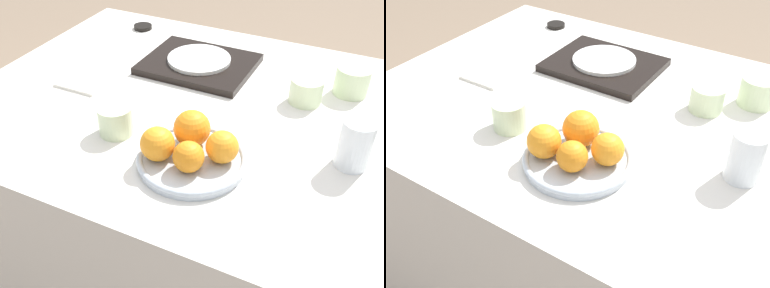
# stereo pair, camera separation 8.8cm
# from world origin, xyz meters

# --- Properties ---
(ground_plane) EXTENTS (12.00, 12.00, 0.00)m
(ground_plane) POSITION_xyz_m (0.00, 0.00, 0.00)
(ground_plane) COLOR #7A6651
(table) EXTENTS (1.21, 0.88, 0.70)m
(table) POSITION_xyz_m (0.00, 0.00, 0.35)
(table) COLOR silver
(table) RESTS_ON ground_plane
(fruit_platter) EXTENTS (0.23, 0.23, 0.02)m
(fruit_platter) POSITION_xyz_m (0.05, -0.22, 0.72)
(fruit_platter) COLOR #B2BCC6
(fruit_platter) RESTS_ON table
(orange_0) EXTENTS (0.06, 0.06, 0.06)m
(orange_0) POSITION_xyz_m (0.06, -0.26, 0.75)
(orange_0) COLOR orange
(orange_0) RESTS_ON fruit_platter
(orange_1) EXTENTS (0.08, 0.08, 0.08)m
(orange_1) POSITION_xyz_m (0.03, -0.18, 0.76)
(orange_1) COLOR orange
(orange_1) RESTS_ON fruit_platter
(orange_2) EXTENTS (0.07, 0.07, 0.07)m
(orange_2) POSITION_xyz_m (-0.01, -0.25, 0.76)
(orange_2) COLOR orange
(orange_2) RESTS_ON fruit_platter
(orange_3) EXTENTS (0.07, 0.07, 0.07)m
(orange_3) POSITION_xyz_m (0.11, -0.20, 0.75)
(orange_3) COLOR orange
(orange_3) RESTS_ON fruit_platter
(water_glass) EXTENTS (0.07, 0.07, 0.10)m
(water_glass) POSITION_xyz_m (0.34, -0.08, 0.76)
(water_glass) COLOR silver
(water_glass) RESTS_ON table
(serving_tray) EXTENTS (0.30, 0.24, 0.02)m
(serving_tray) POSITION_xyz_m (-0.12, 0.17, 0.71)
(serving_tray) COLOR black
(serving_tray) RESTS_ON table
(side_plate) EXTENTS (0.17, 0.17, 0.01)m
(side_plate) POSITION_xyz_m (-0.12, 0.17, 0.73)
(side_plate) COLOR silver
(side_plate) RESTS_ON serving_tray
(cup_0) EXTENTS (0.08, 0.08, 0.06)m
(cup_0) POSITION_xyz_m (0.20, 0.11, 0.74)
(cup_0) COLOR beige
(cup_0) RESTS_ON table
(cup_2) EXTENTS (0.08, 0.08, 0.07)m
(cup_2) POSITION_xyz_m (-0.15, -0.19, 0.74)
(cup_2) COLOR beige
(cup_2) RESTS_ON table
(cup_3) EXTENTS (0.08, 0.08, 0.07)m
(cup_3) POSITION_xyz_m (0.29, 0.20, 0.74)
(cup_3) COLOR beige
(cup_3) RESTS_ON table
(napkin) EXTENTS (0.12, 0.12, 0.01)m
(napkin) POSITION_xyz_m (-0.35, -0.03, 0.71)
(napkin) COLOR silver
(napkin) RESTS_ON table
(soy_dish) EXTENTS (0.06, 0.06, 0.01)m
(soy_dish) POSITION_xyz_m (-0.39, 0.33, 0.71)
(soy_dish) COLOR black
(soy_dish) RESTS_ON table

